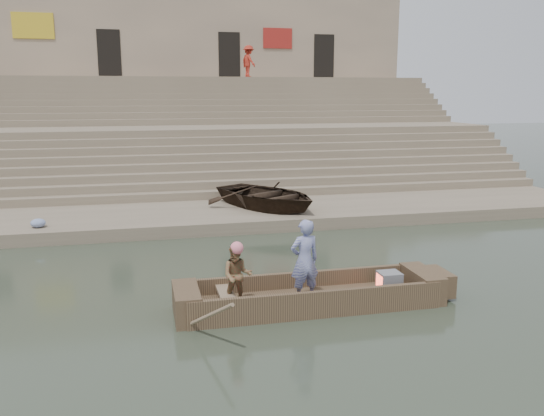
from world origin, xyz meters
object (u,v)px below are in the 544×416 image
object	(u,v)px
main_rowboat	(310,302)
beached_rowboat	(267,195)
rowing_man	(237,276)
pedestrian	(249,61)
standing_man	(305,260)
television	(389,281)

from	to	relation	value
main_rowboat	beached_rowboat	bearing A→B (deg)	83.61
rowing_man	pedestrian	bearing A→B (deg)	90.01
standing_man	rowing_man	xyz separation A→B (m)	(-1.38, 0.02, -0.23)
standing_man	beached_rowboat	size ratio (longest dim) A/B	0.40
standing_man	television	distance (m)	2.05
standing_man	beached_rowboat	bearing A→B (deg)	-107.19
pedestrian	standing_man	bearing A→B (deg)	151.39
main_rowboat	beached_rowboat	distance (m)	8.35
rowing_man	television	xyz separation A→B (m)	(3.31, 0.15, -0.42)
main_rowboat	rowing_man	bearing A→B (deg)	-174.65
main_rowboat	television	bearing A→B (deg)	-0.00
beached_rowboat	pedestrian	xyz separation A→B (m)	(1.95, 13.55, 5.24)
standing_man	rowing_man	size ratio (longest dim) A/B	1.36
pedestrian	main_rowboat	bearing A→B (deg)	151.78
main_rowboat	pedestrian	world-z (taller)	pedestrian
standing_man	beached_rowboat	world-z (taller)	standing_man
main_rowboat	television	world-z (taller)	television
main_rowboat	television	xyz separation A→B (m)	(1.76, -0.00, 0.31)
standing_man	rowing_man	distance (m)	1.39
television	beached_rowboat	world-z (taller)	beached_rowboat
main_rowboat	pedestrian	size ratio (longest dim) A/B	2.82
rowing_man	pedestrian	xyz separation A→B (m)	(4.43, 21.96, 5.24)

